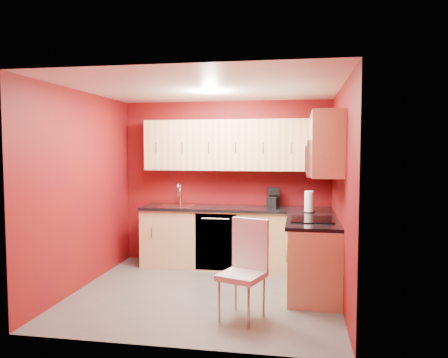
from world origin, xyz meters
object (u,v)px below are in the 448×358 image
(microwave, at_px, (323,158))
(coffee_maker, at_px, (274,197))
(paper_towel, at_px, (309,202))
(napkin_holder, at_px, (273,203))
(sink, at_px, (177,203))
(dining_chair, at_px, (242,270))

(microwave, xyz_separation_m, coffee_maker, (-0.64, 1.10, -0.61))
(coffee_maker, distance_m, paper_towel, 0.67)
(napkin_holder, bearing_deg, sink, 179.93)
(napkin_holder, height_order, paper_towel, paper_towel)
(napkin_holder, bearing_deg, coffee_maker, 84.39)
(sink, bearing_deg, dining_chair, -57.31)
(microwave, height_order, sink, microwave)
(dining_chair, bearing_deg, sink, 142.92)
(napkin_holder, bearing_deg, paper_towel, -34.42)
(microwave, xyz_separation_m, sink, (-2.09, 1.00, -0.72))
(coffee_maker, height_order, paper_towel, paper_towel)
(microwave, height_order, coffee_maker, microwave)
(coffee_maker, relative_size, dining_chair, 0.28)
(microwave, relative_size, paper_towel, 2.64)
(paper_towel, height_order, dining_chair, paper_towel)
(coffee_maker, relative_size, paper_towel, 0.99)
(sink, bearing_deg, paper_towel, -10.24)
(microwave, bearing_deg, dining_chair, -132.24)
(dining_chair, bearing_deg, paper_towel, 86.13)
(sink, distance_m, paper_towel, 1.99)
(microwave, height_order, napkin_holder, microwave)
(microwave, distance_m, sink, 2.43)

